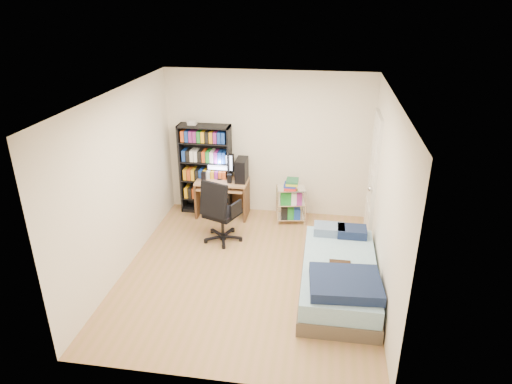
% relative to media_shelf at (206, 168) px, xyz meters
% --- Properties ---
extents(room, '(3.58, 4.08, 2.58)m').
position_rel_media_shelf_xyz_m(room, '(1.07, -1.84, 0.43)').
color(room, '#AC7C56').
rests_on(room, ground).
extents(media_shelf, '(0.89, 0.30, 1.65)m').
position_rel_media_shelf_xyz_m(media_shelf, '(0.00, 0.00, 0.00)').
color(media_shelf, black).
rests_on(media_shelf, room).
extents(computer_desk, '(0.89, 0.51, 1.12)m').
position_rel_media_shelf_xyz_m(computer_desk, '(0.41, -0.10, -0.21)').
color(computer_desk, '#A87C56').
rests_on(computer_desk, room).
extents(office_chair, '(0.81, 0.81, 1.05)m').
position_rel_media_shelf_xyz_m(office_chair, '(0.49, -1.03, -0.48)').
color(office_chair, black).
rests_on(office_chair, room).
extents(wire_cart, '(0.53, 0.42, 0.78)m').
position_rel_media_shelf_xyz_m(wire_cart, '(1.52, -0.20, -0.31)').
color(wire_cart, white).
rests_on(wire_cart, room).
extents(bed, '(0.98, 1.95, 0.56)m').
position_rel_media_shelf_xyz_m(bed, '(2.32, -2.12, -0.57)').
color(bed, brown).
rests_on(bed, room).
extents(door, '(0.12, 0.80, 2.00)m').
position_rel_media_shelf_xyz_m(door, '(2.79, -0.49, 0.18)').
color(door, white).
rests_on(door, room).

